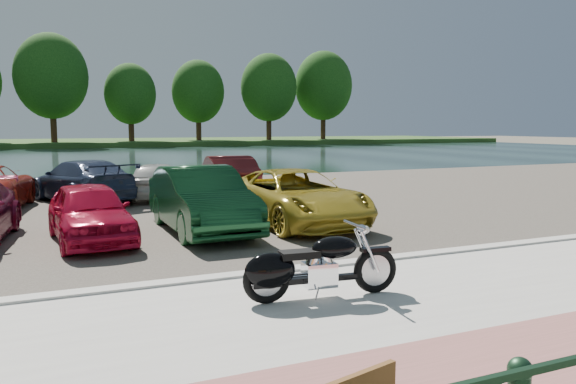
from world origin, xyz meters
TOP-DOWN VIEW (x-y plane):
  - ground at (0.00, 0.00)m, footprint 200.00×200.00m
  - promenade at (0.00, -1.00)m, footprint 60.00×6.00m
  - pink_path at (0.00, -2.50)m, footprint 60.00×2.00m
  - kerb at (0.00, 2.00)m, footprint 60.00×0.30m
  - parking_lot at (0.00, 11.00)m, footprint 60.00×18.00m
  - river at (0.00, 40.00)m, footprint 120.00×40.00m
  - far_bank at (0.00, 72.00)m, footprint 120.00×24.00m
  - far_trees at (4.36, 65.79)m, footprint 70.25×10.68m
  - motorcycle at (-1.18, 0.41)m, footprint 2.33×0.75m
  - car_4 at (-3.63, 6.14)m, footprint 1.78×3.88m
  - car_5 at (-1.13, 6.30)m, footprint 1.65×4.67m
  - car_6 at (1.32, 6.30)m, footprint 2.51×5.11m
  - car_11 at (-3.35, 12.97)m, footprint 3.48×5.20m
  - car_12 at (-0.93, 12.86)m, footprint 2.75×4.09m
  - car_13 at (1.60, 12.89)m, footprint 1.90×4.46m

SIDE VIEW (x-z plane):
  - ground at x=0.00m, z-range 0.00..0.00m
  - river at x=0.00m, z-range 0.00..0.00m
  - parking_lot at x=0.00m, z-range 0.00..0.04m
  - promenade at x=0.00m, z-range 0.00..0.10m
  - kerb at x=0.00m, z-range 0.00..0.14m
  - pink_path at x=0.00m, z-range 0.10..0.11m
  - far_bank at x=0.00m, z-range 0.00..0.60m
  - motorcycle at x=-1.18m, z-range 0.04..1.09m
  - car_4 at x=-3.63m, z-range 0.04..1.33m
  - car_12 at x=-0.93m, z-range 0.04..1.33m
  - car_6 at x=1.32m, z-range 0.04..1.44m
  - car_11 at x=-3.35m, z-range 0.04..1.44m
  - car_13 at x=1.60m, z-range 0.04..1.47m
  - car_5 at x=-1.13m, z-range 0.04..1.58m
  - far_trees at x=4.36m, z-range 1.23..13.75m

